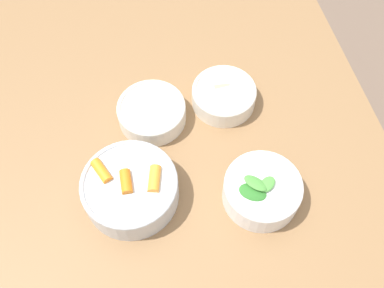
{
  "coord_description": "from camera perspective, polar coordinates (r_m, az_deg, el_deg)",
  "views": [
    {
      "loc": [
        -0.45,
        0.04,
        1.6
      ],
      "look_at": [
        0.01,
        -0.05,
        0.8
      ],
      "focal_mm": 40.0,
      "sensor_mm": 36.0,
      "label": 1
    }
  ],
  "objects": [
    {
      "name": "ground_plane",
      "position": [
        1.66,
        -1.7,
        -14.87
      ],
      "size": [
        10.0,
        10.0,
        0.0
      ],
      "primitive_type": "plane",
      "color": "brown"
    },
    {
      "name": "bowl_cookies",
      "position": [
        1.01,
        4.26,
        6.5
      ],
      "size": [
        0.15,
        0.15,
        0.05
      ],
      "color": "silver",
      "rests_on": "dining_table"
    },
    {
      "name": "bowl_carrots",
      "position": [
        0.88,
        -8.22,
        -5.88
      ],
      "size": [
        0.2,
        0.2,
        0.08
      ],
      "color": "silver",
      "rests_on": "dining_table"
    },
    {
      "name": "bowl_greens",
      "position": [
        0.88,
        9.28,
        -6.16
      ],
      "size": [
        0.16,
        0.16,
        0.08
      ],
      "color": "white",
      "rests_on": "dining_table"
    },
    {
      "name": "dining_table",
      "position": [
        1.03,
        -2.65,
        -4.79
      ],
      "size": [
        1.35,
        0.99,
        0.77
      ],
      "color": "olive",
      "rests_on": "ground_plane"
    },
    {
      "name": "bowl_beans_hotdog",
      "position": [
        0.98,
        -5.38,
        4.17
      ],
      "size": [
        0.16,
        0.16,
        0.05
      ],
      "color": "silver",
      "rests_on": "dining_table"
    }
  ]
}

